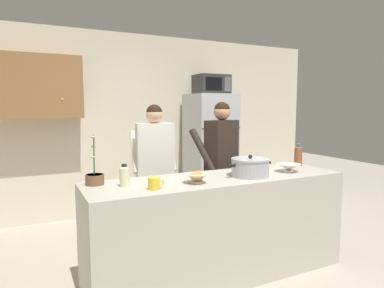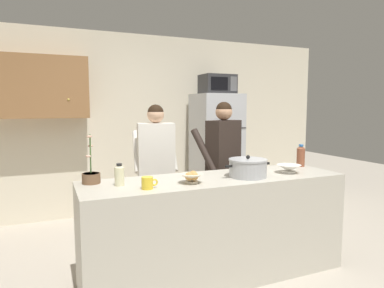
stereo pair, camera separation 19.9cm
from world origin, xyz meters
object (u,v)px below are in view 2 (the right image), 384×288
person_by_sink (223,155)px  bread_bowl (192,177)px  microwave (217,84)px  coffee_mug (148,183)px  empty_bowl (289,168)px  person_near_pot (156,159)px  bottle_near_edge (119,175)px  bottle_mid_counter (301,156)px  cooking_pot (248,168)px  potted_orchid (91,176)px  refrigerator (216,152)px

person_by_sink → bread_bowl: bearing=-131.4°
microwave → person_by_sink: 1.50m
coffee_mug → empty_bowl: size_ratio=0.56×
microwave → person_near_pot: bearing=-143.5°
empty_bowl → bottle_near_edge: bottle_near_edge is taller
coffee_mug → person_by_sink: bearing=38.1°
person_near_pot → bottle_mid_counter: size_ratio=6.70×
bottle_mid_counter → microwave: bearing=95.4°
microwave → bottle_near_edge: 2.70m
empty_bowl → cooking_pot: bearing=-179.4°
person_by_sink → potted_orchid: person_by_sink is taller
bread_bowl → bottle_near_edge: (-0.57, 0.15, 0.04)m
refrigerator → coffee_mug: 2.60m
refrigerator → coffee_mug: refrigerator is taller
refrigerator → coffee_mug: bearing=-128.9°
person_near_pot → bottle_near_edge: size_ratio=8.71×
person_near_pot → bread_bowl: (-0.01, -1.04, -0.01)m
person_near_pot → coffee_mug: (-0.40, -1.09, -0.01)m
person_by_sink → bottle_mid_counter: (0.65, -0.55, 0.03)m
potted_orchid → bread_bowl: bearing=-22.8°
person_by_sink → potted_orchid: 1.60m
refrigerator → bread_bowl: (-1.24, -1.97, 0.10)m
microwave → empty_bowl: microwave is taller
bottle_mid_counter → potted_orchid: size_ratio=0.57×
bread_bowl → person_by_sink: bearing=48.6°
bread_bowl → bottle_near_edge: bearing=165.0°
cooking_pot → microwave: bearing=70.7°
person_by_sink → person_near_pot: bearing=164.8°
person_near_pot → bottle_mid_counter: person_near_pot is taller
microwave → bottle_near_edge: (-1.81, -1.80, -0.88)m
microwave → potted_orchid: (-2.01, -1.63, -0.91)m
cooking_pot → potted_orchid: potted_orchid is taller
coffee_mug → cooking_pot: bearing=5.2°
person_near_pot → cooking_pot: size_ratio=3.45×
refrigerator → person_near_pot: bearing=-142.9°
bottle_near_edge → empty_bowl: bearing=-3.8°
bottle_mid_counter → person_near_pot: bearing=151.7°
bottle_mid_counter → person_by_sink: bearing=140.0°
coffee_mug → bread_bowl: size_ratio=0.65×
refrigerator → empty_bowl: bearing=-96.0°
empty_bowl → potted_orchid: 1.83m
bottle_near_edge → bottle_mid_counter: 1.97m
refrigerator → bread_bowl: bearing=-122.1°
microwave → coffee_mug: microwave is taller
bottle_near_edge → person_by_sink: bearing=27.7°
cooking_pot → bread_bowl: (-0.57, -0.04, -0.03)m
cooking_pot → potted_orchid: size_ratio=1.12×
coffee_mug → bottle_near_edge: size_ratio=0.72×
coffee_mug → potted_orchid: size_ratio=0.32×
cooking_pot → empty_bowl: 0.47m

